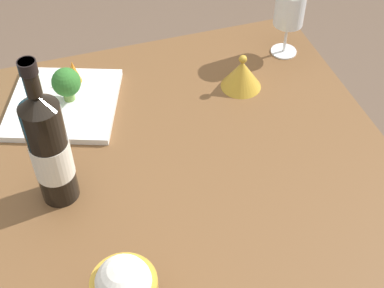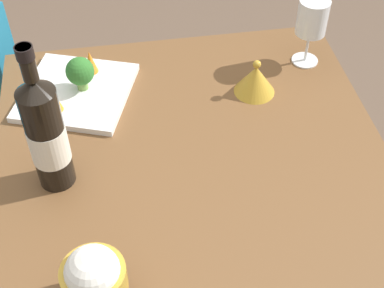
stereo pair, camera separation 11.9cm
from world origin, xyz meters
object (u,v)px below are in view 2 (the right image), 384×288
object	(u,v)px
wine_glass	(312,19)
broccoli_floret	(80,72)
wine_bottle	(46,134)
rice_bowl	(94,279)
carrot_garnish_right	(55,101)
serving_plate	(77,92)
carrot_garnish_left	(90,62)
rice_bowl_lid	(255,79)

from	to	relation	value
wine_glass	broccoli_floret	distance (m)	0.58
wine_glass	broccoli_floret	size ratio (longest dim) A/B	2.09
wine_bottle	rice_bowl	bearing A→B (deg)	13.80
carrot_garnish_right	serving_plate	bearing A→B (deg)	145.30
wine_bottle	carrot_garnish_right	world-z (taller)	wine_bottle
carrot_garnish_left	rice_bowl	bearing A→B (deg)	-1.06
wine_glass	carrot_garnish_left	xyz separation A→B (m)	(-0.03, -0.55, -0.08)
rice_bowl_lid	broccoli_floret	bearing A→B (deg)	-98.35
serving_plate	broccoli_floret	world-z (taller)	broccoli_floret
wine_bottle	wine_glass	distance (m)	0.70
broccoli_floret	wine_bottle	bearing A→B (deg)	-12.78
wine_bottle	wine_glass	size ratio (longest dim) A/B	1.89
wine_glass	rice_bowl	size ratio (longest dim) A/B	1.26
carrot_garnish_left	carrot_garnish_right	size ratio (longest dim) A/B	1.15
wine_bottle	carrot_garnish_left	size ratio (longest dim) A/B	5.68
carrot_garnish_left	serving_plate	bearing A→B (deg)	-31.61
broccoli_floret	rice_bowl_lid	bearing A→B (deg)	81.65
rice_bowl	carrot_garnish_right	distance (m)	0.50
wine_glass	carrot_garnish_left	size ratio (longest dim) A/B	3.00
wine_glass	broccoli_floret	bearing A→B (deg)	-86.40
wine_bottle	rice_bowl_lid	bearing A→B (deg)	113.74
broccoli_floret	carrot_garnish_left	size ratio (longest dim) A/B	1.44
wine_glass	serving_plate	size ratio (longest dim) A/B	0.56
broccoli_floret	carrot_garnish_right	distance (m)	0.09
serving_plate	wine_glass	bearing A→B (deg)	93.79
wine_bottle	broccoli_floret	xyz separation A→B (m)	(-0.27, 0.06, -0.07)
broccoli_floret	rice_bowl	bearing A→B (deg)	1.18
wine_glass	rice_bowl	distance (m)	0.82
broccoli_floret	carrot_garnish_left	distance (m)	0.07
wine_bottle	rice_bowl	distance (m)	0.31
rice_bowl	rice_bowl_lid	xyz separation A→B (m)	(-0.50, 0.40, -0.04)
wine_bottle	carrot_garnish_right	distance (m)	0.22
serving_plate	carrot_garnish_right	size ratio (longest dim) A/B	6.17
carrot_garnish_left	carrot_garnish_right	xyz separation A→B (m)	(0.13, -0.09, -0.00)
carrot_garnish_left	wine_bottle	bearing A→B (deg)	-14.28
serving_plate	rice_bowl	bearing A→B (deg)	2.89
wine_bottle	rice_bowl_lid	size ratio (longest dim) A/B	3.39
carrot_garnish_right	wine_bottle	bearing A→B (deg)	0.22
carrot_garnish_left	broccoli_floret	bearing A→B (deg)	-20.54
broccoli_floret	carrot_garnish_left	world-z (taller)	broccoli_floret
broccoli_floret	carrot_garnish_right	xyz separation A→B (m)	(0.07, -0.06, -0.02)
rice_bowl_lid	carrot_garnish_right	size ratio (longest dim) A/B	1.93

